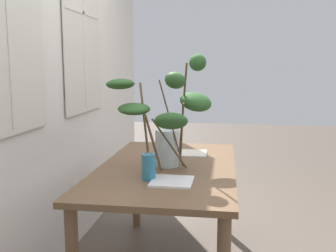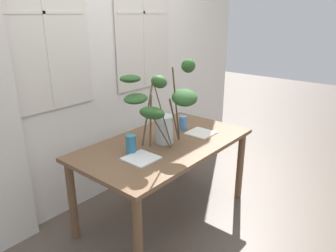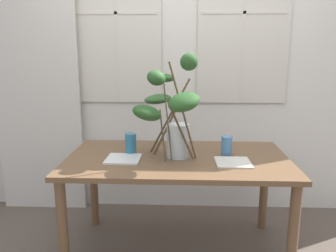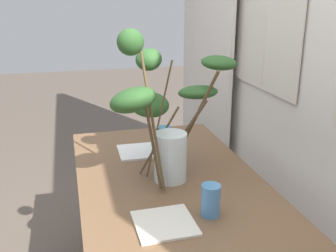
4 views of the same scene
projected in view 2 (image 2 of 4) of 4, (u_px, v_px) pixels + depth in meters
The scene contains 8 objects.
ground at pixel (165, 214), 2.94m from camera, with size 14.00×14.00×0.00m, color brown.
back_wall_with_windows at pixel (98, 44), 2.93m from camera, with size 4.54×0.14×2.97m.
dining_table at pixel (165, 152), 2.73m from camera, with size 1.53×0.86×0.72m.
vase_with_branches at pixel (161, 107), 2.54m from camera, with size 0.50×0.68×0.73m.
drinking_glass_blue_left at pixel (131, 144), 2.46m from camera, with size 0.08×0.08×0.15m, color teal.
drinking_glass_blue_right at pixel (183, 123), 2.97m from camera, with size 0.08×0.08×0.13m, color #4C84BC.
plate_square_left at pixel (141, 158), 2.38m from camera, with size 0.23×0.23×0.01m, color white.
plate_square_right at pixel (201, 133), 2.89m from camera, with size 0.23×0.23×0.01m, color silver.
Camera 2 is at (-1.90, -1.62, 1.76)m, focal length 34.00 mm.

